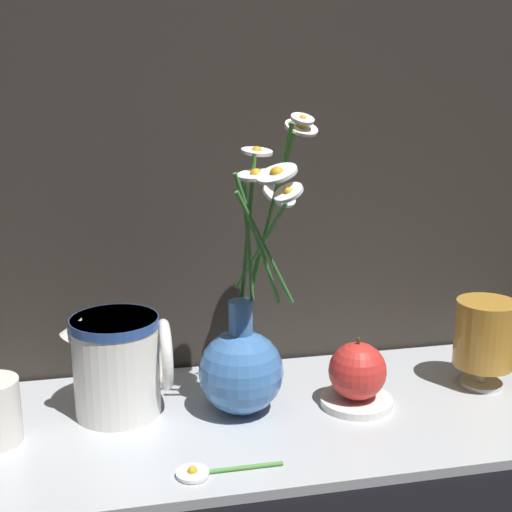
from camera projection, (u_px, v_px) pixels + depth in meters
name	position (u px, v px, depth m)	size (l,w,h in m)	color
ground_plane	(261.00, 423.00, 0.90)	(6.00, 6.00, 0.00)	black
shelf	(261.00, 419.00, 0.90)	(0.83, 0.33, 0.01)	#B2B7BC
vase_with_flowers	(243.00, 358.00, 0.89)	(0.16, 0.18, 0.37)	#3F72B7
ceramic_pitcher	(119.00, 361.00, 0.89)	(0.13, 0.11, 0.14)	white
tea_glass	(485.00, 335.00, 0.96)	(0.08, 0.08, 0.12)	silver
saucer_plate	(356.00, 400.00, 0.93)	(0.09, 0.09, 0.01)	white
orange_fruit	(357.00, 370.00, 0.91)	(0.07, 0.07, 0.08)	red
loose_daisy	(205.00, 472.00, 0.77)	(0.12, 0.04, 0.01)	#4C8E3D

